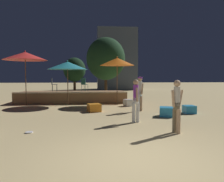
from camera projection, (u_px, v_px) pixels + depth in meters
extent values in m
plane|color=tan|center=(137.00, 159.00, 4.71)|extent=(120.00, 120.00, 0.00)
cube|color=olive|center=(73.00, 97.00, 15.31)|extent=(7.31, 2.65, 0.71)
cube|color=#CCB793|center=(71.00, 93.00, 14.01)|extent=(7.31, 0.12, 0.08)
cylinder|color=brown|center=(68.00, 87.00, 13.49)|extent=(0.05, 0.05, 2.22)
cone|color=teal|center=(68.00, 66.00, 13.40)|extent=(2.44, 2.44, 0.48)
sphere|color=teal|center=(67.00, 61.00, 13.38)|extent=(0.08, 0.08, 0.08)
cylinder|color=brown|center=(26.00, 83.00, 13.51)|extent=(0.05, 0.05, 2.79)
cone|color=red|center=(25.00, 56.00, 13.40)|extent=(2.64, 2.64, 0.50)
sphere|color=red|center=(25.00, 51.00, 13.38)|extent=(0.08, 0.08, 0.08)
cylinder|color=brown|center=(117.00, 85.00, 13.74)|extent=(0.05, 0.05, 2.47)
cone|color=orange|center=(117.00, 62.00, 13.64)|extent=(2.17, 2.17, 0.48)
sphere|color=orange|center=(117.00, 57.00, 13.62)|extent=(0.08, 0.08, 0.08)
cube|color=orange|center=(94.00, 108.00, 11.08)|extent=(0.75, 0.75, 0.40)
cube|color=white|center=(128.00, 103.00, 13.17)|extent=(0.59, 0.59, 0.41)
cube|color=#2D9EDB|center=(189.00, 109.00, 10.56)|extent=(0.53, 0.53, 0.38)
cube|color=#2D9EDB|center=(167.00, 112.00, 9.75)|extent=(0.79, 0.79, 0.41)
cylinder|color=white|center=(139.00, 103.00, 11.13)|extent=(0.13, 0.13, 0.82)
cylinder|color=tan|center=(141.00, 103.00, 11.23)|extent=(0.13, 0.13, 0.82)
cylinder|color=white|center=(140.00, 94.00, 11.15)|extent=(0.21, 0.21, 0.24)
cylinder|color=white|center=(140.00, 87.00, 11.13)|extent=(0.21, 0.21, 0.63)
cylinder|color=tan|center=(142.00, 89.00, 10.99)|extent=(0.14, 0.17, 0.56)
cylinder|color=tan|center=(138.00, 88.00, 11.27)|extent=(0.13, 0.15, 0.56)
sphere|color=tan|center=(140.00, 79.00, 11.10)|extent=(0.22, 0.22, 0.22)
cylinder|color=purple|center=(140.00, 78.00, 11.09)|extent=(0.25, 0.25, 0.07)
cylinder|color=#72664C|center=(174.00, 120.00, 6.93)|extent=(0.13, 0.13, 0.77)
cylinder|color=tan|center=(178.00, 121.00, 6.79)|extent=(0.13, 0.13, 0.77)
cylinder|color=#72664C|center=(177.00, 106.00, 6.83)|extent=(0.20, 0.20, 0.24)
cylinder|color=beige|center=(177.00, 96.00, 6.81)|extent=(0.20, 0.20, 0.59)
cylinder|color=tan|center=(173.00, 99.00, 6.73)|extent=(0.16, 0.14, 0.53)
cylinder|color=tan|center=(180.00, 98.00, 6.90)|extent=(0.22, 0.16, 0.53)
sphere|color=tan|center=(177.00, 83.00, 6.79)|extent=(0.21, 0.21, 0.21)
cylinder|color=white|center=(134.00, 113.00, 8.45)|extent=(0.13, 0.13, 0.77)
cylinder|color=white|center=(138.00, 112.00, 8.49)|extent=(0.13, 0.13, 0.77)
cylinder|color=white|center=(136.00, 101.00, 8.44)|extent=(0.20, 0.20, 0.24)
cylinder|color=purple|center=(136.00, 93.00, 8.42)|extent=(0.20, 0.20, 0.59)
cylinder|color=tan|center=(137.00, 95.00, 8.26)|extent=(0.10, 0.16, 0.53)
cylinder|color=tan|center=(135.00, 94.00, 8.58)|extent=(0.09, 0.15, 0.53)
sphere|color=tan|center=(136.00, 82.00, 8.39)|extent=(0.21, 0.21, 0.21)
cylinder|color=#2D3338|center=(57.00, 88.00, 14.76)|extent=(0.02, 0.02, 0.45)
cylinder|color=#2D3338|center=(57.00, 88.00, 15.05)|extent=(0.02, 0.02, 0.45)
cylinder|color=#2D3338|center=(52.00, 88.00, 14.71)|extent=(0.02, 0.02, 0.45)
cylinder|color=#2D3338|center=(53.00, 88.00, 15.00)|extent=(0.02, 0.02, 0.45)
cylinder|color=#2D3338|center=(55.00, 84.00, 14.86)|extent=(0.40, 0.40, 0.02)
cube|color=#2D3338|center=(52.00, 81.00, 14.82)|extent=(0.06, 0.36, 0.45)
cylinder|color=#1E4C47|center=(88.00, 88.00, 14.89)|extent=(0.02, 0.02, 0.45)
cylinder|color=#1E4C47|center=(84.00, 88.00, 15.03)|extent=(0.02, 0.02, 0.45)
cylinder|color=#1E4C47|center=(85.00, 88.00, 14.62)|extent=(0.02, 0.02, 0.45)
cylinder|color=#1E4C47|center=(82.00, 88.00, 14.76)|extent=(0.02, 0.02, 0.45)
cylinder|color=#1E4C47|center=(85.00, 84.00, 14.81)|extent=(0.40, 0.40, 0.02)
cube|color=#1E4C47|center=(83.00, 81.00, 14.64)|extent=(0.32, 0.22, 0.45)
cylinder|color=white|center=(29.00, 132.00, 6.90)|extent=(0.24, 0.24, 0.03)
cylinder|color=#3D2B1C|center=(106.00, 85.00, 21.23)|extent=(0.28, 0.28, 1.83)
ellipsoid|color=#19381E|center=(106.00, 59.00, 21.06)|extent=(3.72, 3.72, 4.10)
cylinder|color=#3D2B1C|center=(75.00, 86.00, 24.01)|extent=(0.28, 0.28, 1.45)
ellipsoid|color=black|center=(74.00, 70.00, 23.89)|extent=(2.40, 2.40, 2.64)
cube|color=#4C5666|center=(116.00, 60.00, 30.24)|extent=(5.23, 4.44, 8.17)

